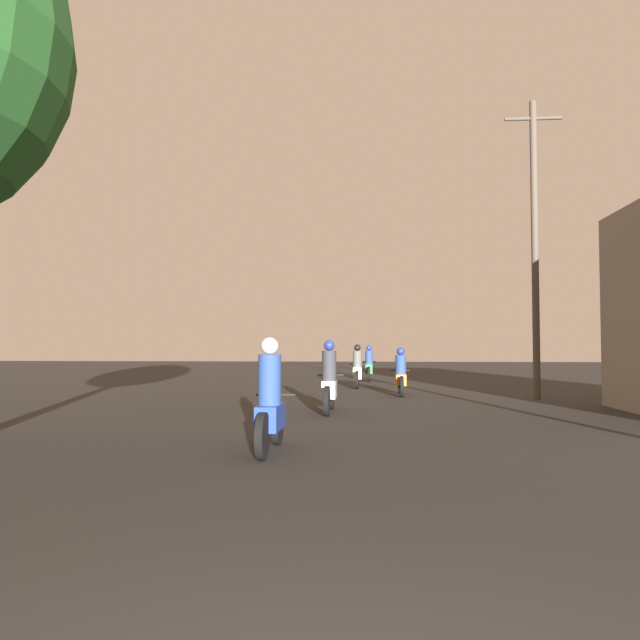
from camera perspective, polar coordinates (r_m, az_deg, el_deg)
motorcycle_blue at (r=8.83m, az=-4.57°, el=-7.89°), size 0.60×1.93×1.60m
motorcycle_silver at (r=13.99m, az=0.86°, el=-5.82°), size 0.60×2.14×1.62m
motorcycle_orange at (r=19.08m, az=7.39°, el=-5.11°), size 0.60×2.01×1.45m
motorcycle_white at (r=22.54m, az=3.44°, el=-4.60°), size 0.60×1.97×1.55m
motorcycle_green at (r=26.99m, az=4.50°, el=-4.27°), size 0.60×1.96×1.53m
utility_pole_far at (r=18.82m, az=19.05°, el=6.69°), size 1.60×0.20×8.50m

